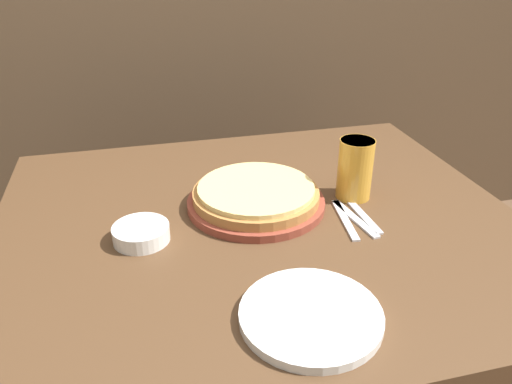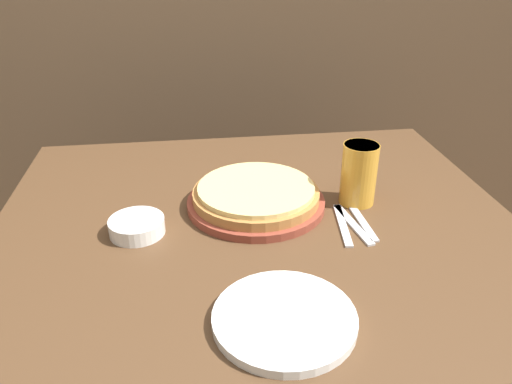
% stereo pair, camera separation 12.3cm
% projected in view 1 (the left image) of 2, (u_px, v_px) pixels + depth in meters
% --- Properties ---
extents(dining_table, '(1.24, 1.07, 0.76)m').
position_uv_depth(dining_table, '(259.00, 337.00, 1.37)').
color(dining_table, '#4C331E').
rests_on(dining_table, ground_plane).
extents(pizza_on_board, '(0.34, 0.34, 0.06)m').
position_uv_depth(pizza_on_board, '(256.00, 197.00, 1.24)').
color(pizza_on_board, brown).
rests_on(pizza_on_board, dining_table).
extents(beer_glass, '(0.09, 0.09, 0.16)m').
position_uv_depth(beer_glass, '(355.00, 167.00, 1.25)').
color(beer_glass, gold).
rests_on(beer_glass, dining_table).
extents(dinner_plate, '(0.26, 0.26, 0.02)m').
position_uv_depth(dinner_plate, '(309.00, 316.00, 0.88)').
color(dinner_plate, silver).
rests_on(dinner_plate, dining_table).
extents(side_bowl, '(0.13, 0.13, 0.04)m').
position_uv_depth(side_bowl, '(141.00, 233.00, 1.10)').
color(side_bowl, silver).
rests_on(side_bowl, dining_table).
extents(fork, '(0.04, 0.19, 0.00)m').
position_uv_depth(fork, '(345.00, 220.00, 1.18)').
color(fork, silver).
rests_on(fork, dining_table).
extents(dinner_knife, '(0.05, 0.18, 0.00)m').
position_uv_depth(dinner_knife, '(355.00, 218.00, 1.19)').
color(dinner_knife, silver).
rests_on(dinner_knife, dining_table).
extents(spoon, '(0.02, 0.16, 0.00)m').
position_uv_depth(spoon, '(364.00, 217.00, 1.20)').
color(spoon, silver).
rests_on(spoon, dining_table).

